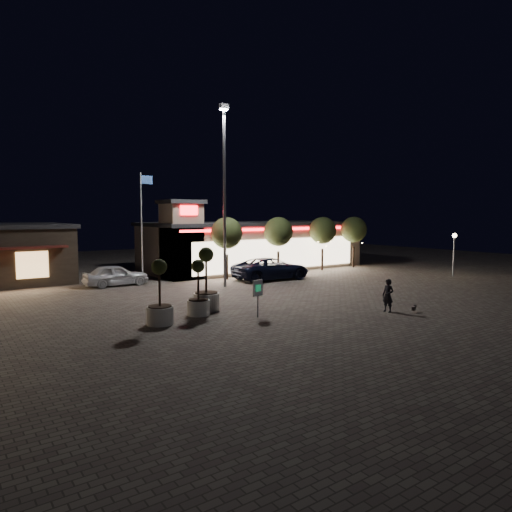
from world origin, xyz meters
TOP-DOWN VIEW (x-y plane):
  - ground at (0.00, 0.00)m, footprint 90.00×90.00m
  - retail_building at (9.51, 15.82)m, footprint 20.40×8.40m
  - floodlight_pole at (2.00, 8.00)m, footprint 0.60×0.40m
  - flagpole at (-1.90, 13.00)m, footprint 0.95×0.10m
  - lamp_post_east at (20.00, 2.00)m, footprint 0.36×0.36m
  - string_tree_a at (4.00, 11.00)m, footprint 2.42×2.42m
  - string_tree_b at (9.00, 11.00)m, footprint 2.42×2.42m
  - string_tree_c at (14.00, 11.00)m, footprint 2.42×2.42m
  - string_tree_d at (18.00, 11.00)m, footprint 2.42×2.42m
  - pickup_truck at (6.72, 8.94)m, footprint 6.29×3.23m
  - white_sedan at (-4.03, 12.79)m, footprint 4.44×1.84m
  - pedestrian at (4.61, -3.83)m, footprint 0.46×0.66m
  - dog at (5.64, -4.68)m, footprint 0.47×0.30m
  - planter_left at (-3.70, 1.14)m, footprint 1.13×1.13m
  - planter_mid at (-6.05, 0.43)m, footprint 1.22×1.22m
  - planter_right at (-2.82, 1.92)m, footprint 1.35×1.35m
  - valet_sign at (-1.57, -0.98)m, footprint 0.61×0.13m

SIDE VIEW (x-z plane):
  - ground at x=0.00m, z-range 0.00..0.00m
  - dog at x=5.64m, z-range 0.12..0.38m
  - white_sedan at x=-4.03m, z-range 0.00..1.51m
  - pickup_truck at x=6.72m, z-range 0.00..1.70m
  - pedestrian at x=4.61m, z-range 0.00..1.71m
  - planter_left at x=-3.70m, z-range -0.53..2.25m
  - planter_mid at x=-6.05m, z-range -0.58..2.43m
  - planter_right at x=-2.82m, z-range -0.63..2.69m
  - valet_sign at x=-1.57m, z-range 0.37..2.21m
  - retail_building at x=9.51m, z-range -0.84..5.26m
  - lamp_post_east at x=20.00m, z-range 0.72..4.20m
  - string_tree_a at x=4.00m, z-range 1.17..5.95m
  - string_tree_b at x=9.00m, z-range 1.17..5.95m
  - string_tree_c at x=14.00m, z-range 1.17..5.95m
  - string_tree_d at x=18.00m, z-range 1.17..5.95m
  - flagpole at x=-1.90m, z-range 0.74..8.74m
  - floodlight_pole at x=2.00m, z-range 0.83..13.21m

